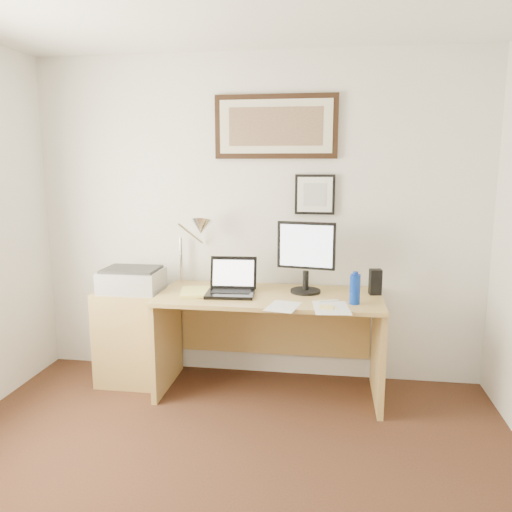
% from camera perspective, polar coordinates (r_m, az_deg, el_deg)
% --- Properties ---
extents(wall_back, '(3.50, 0.02, 2.50)m').
position_cam_1_polar(wall_back, '(3.89, 0.04, 4.18)').
color(wall_back, silver).
rests_on(wall_back, ground).
extents(side_cabinet, '(0.50, 0.40, 0.73)m').
position_cam_1_polar(side_cabinet, '(4.02, -13.89, -8.87)').
color(side_cabinet, '#AE8A48').
rests_on(side_cabinet, floor).
extents(water_bottle, '(0.07, 0.07, 0.20)m').
position_cam_1_polar(water_bottle, '(3.41, 11.24, -3.76)').
color(water_bottle, '#0B2E9A').
rests_on(water_bottle, desk).
extents(bottle_cap, '(0.04, 0.04, 0.02)m').
position_cam_1_polar(bottle_cap, '(3.38, 11.30, -1.94)').
color(bottle_cap, '#0B2E9A').
rests_on(bottle_cap, water_bottle).
extents(speaker, '(0.09, 0.08, 0.18)m').
position_cam_1_polar(speaker, '(3.69, 13.48, -2.89)').
color(speaker, black).
rests_on(speaker, desk).
extents(paper_sheet_a, '(0.24, 0.31, 0.00)m').
position_cam_1_polar(paper_sheet_a, '(3.31, 3.11, -5.78)').
color(paper_sheet_a, silver).
rests_on(paper_sheet_a, desk).
extents(paper_sheet_b, '(0.26, 0.35, 0.00)m').
position_cam_1_polar(paper_sheet_b, '(3.30, 8.60, -5.87)').
color(paper_sheet_b, silver).
rests_on(paper_sheet_b, desk).
extents(sticky_pad, '(0.10, 0.10, 0.01)m').
position_cam_1_polar(sticky_pad, '(3.30, 8.13, -5.82)').
color(sticky_pad, '#EDD870').
rests_on(sticky_pad, desk).
extents(marker_pen, '(0.14, 0.06, 0.02)m').
position_cam_1_polar(marker_pen, '(3.44, 8.28, -5.11)').
color(marker_pen, white).
rests_on(marker_pen, desk).
extents(book, '(0.27, 0.33, 0.02)m').
position_cam_1_polar(book, '(3.66, -8.58, -4.13)').
color(book, '#E5E26C').
rests_on(book, desk).
extents(desk, '(1.60, 0.70, 0.75)m').
position_cam_1_polar(desk, '(3.75, 1.69, -7.58)').
color(desk, '#AE8A48').
rests_on(desk, floor).
extents(laptop, '(0.35, 0.31, 0.26)m').
position_cam_1_polar(laptop, '(3.61, -2.83, -3.47)').
color(laptop, black).
rests_on(laptop, desk).
extents(lcd_monitor, '(0.42, 0.22, 0.52)m').
position_cam_1_polar(lcd_monitor, '(3.61, 5.74, 0.27)').
color(lcd_monitor, black).
rests_on(lcd_monitor, desk).
extents(printer, '(0.44, 0.34, 0.18)m').
position_cam_1_polar(printer, '(3.87, -14.00, -2.66)').
color(printer, '#A7A7A9').
rests_on(printer, side_cabinet).
extents(desk_lamp, '(0.29, 0.27, 0.53)m').
position_cam_1_polar(desk_lamp, '(3.79, -6.50, 3.00)').
color(desk_lamp, silver).
rests_on(desk_lamp, desk).
extents(picture_large, '(0.92, 0.04, 0.47)m').
position_cam_1_polar(picture_large, '(3.83, 2.27, 14.56)').
color(picture_large, black).
rests_on(picture_large, wall_back).
extents(picture_small, '(0.30, 0.03, 0.30)m').
position_cam_1_polar(picture_small, '(3.81, 6.74, 6.99)').
color(picture_small, black).
rests_on(picture_small, wall_back).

